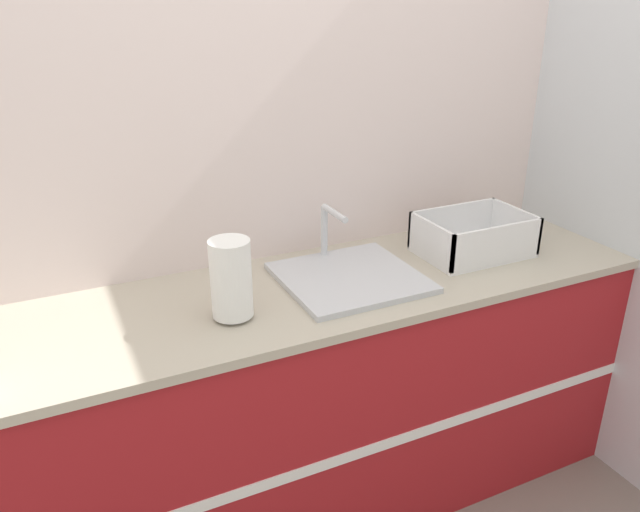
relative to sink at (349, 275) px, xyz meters
The scene contains 6 objects.
wall_back 0.55m from the sink, 121.56° to the left, with size 4.86×0.06×2.60m.
wall_right 1.12m from the sink, ahead, with size 0.06×2.60×2.60m.
counter_cabinet 0.51m from the sink, behind, with size 2.48×0.62×0.90m.
sink is the anchor object (origin of this frame).
paper_towel_roll 0.46m from the sink, 168.96° to the right, with size 0.12×0.12×0.25m.
dish_rack 0.52m from the sink, ahead, with size 0.39×0.27×0.15m.
Camera 1 is at (-0.71, -1.37, 1.79)m, focal length 35.00 mm.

